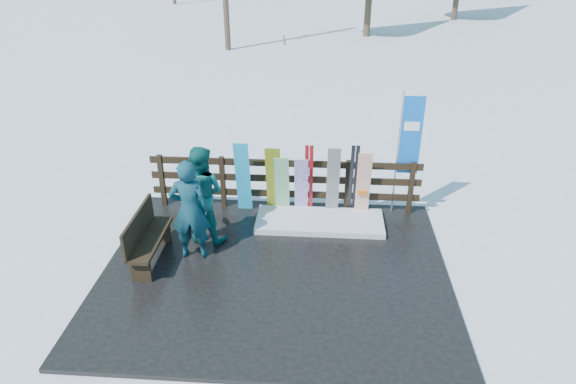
# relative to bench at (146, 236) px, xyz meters

# --- Properties ---
(ground) EXTENTS (700.00, 700.00, 0.00)m
(ground) POSITION_rel_bench_xyz_m (2.29, -0.12, -0.60)
(ground) COLOR white
(ground) RESTS_ON ground
(deck) EXTENTS (6.00, 5.00, 0.08)m
(deck) POSITION_rel_bench_xyz_m (2.29, -0.12, -0.56)
(deck) COLOR black
(deck) RESTS_ON ground
(fence) EXTENTS (5.60, 0.10, 1.15)m
(fence) POSITION_rel_bench_xyz_m (2.29, 2.08, 0.14)
(fence) COLOR black
(fence) RESTS_ON deck
(snow_patch) EXTENTS (2.55, 1.00, 0.12)m
(snow_patch) POSITION_rel_bench_xyz_m (3.04, 1.48, -0.46)
(snow_patch) COLOR white
(snow_patch) RESTS_ON deck
(bench) EXTENTS (0.41, 1.50, 0.97)m
(bench) POSITION_rel_bench_xyz_m (0.00, 0.00, 0.00)
(bench) COLOR black
(bench) RESTS_ON deck
(snowboard_0) EXTENTS (0.30, 0.34, 1.62)m
(snowboard_0) POSITION_rel_bench_xyz_m (1.46, 1.86, 0.29)
(snowboard_0) COLOR #1DB2EF
(snowboard_0) RESTS_ON deck
(snowboard_1) EXTENTS (0.29, 0.37, 1.33)m
(snowboard_1) POSITION_rel_bench_xyz_m (2.25, 1.86, 0.15)
(snowboard_1) COLOR silver
(snowboard_1) RESTS_ON deck
(snowboard_2) EXTENTS (0.30, 0.37, 1.54)m
(snowboard_2) POSITION_rel_bench_xyz_m (2.08, 1.86, 0.25)
(snowboard_2) COLOR #F0F71E
(snowboard_2) RESTS_ON deck
(snowboard_3) EXTENTS (0.27, 0.35, 1.31)m
(snowboard_3) POSITION_rel_bench_xyz_m (2.65, 1.86, 0.14)
(snowboard_3) COLOR white
(snowboard_3) RESTS_ON deck
(snowboard_4) EXTENTS (0.26, 0.22, 1.54)m
(snowboard_4) POSITION_rel_bench_xyz_m (3.29, 1.86, 0.25)
(snowboard_4) COLOR black
(snowboard_4) RESTS_ON deck
(snowboard_5) EXTENTS (0.28, 0.18, 1.44)m
(snowboard_5) POSITION_rel_bench_xyz_m (3.89, 1.86, 0.20)
(snowboard_5) COLOR white
(snowboard_5) RESTS_ON deck
(ski_pair_a) EXTENTS (0.16, 0.16, 1.55)m
(ski_pair_a) POSITION_rel_bench_xyz_m (2.80, 1.93, 0.26)
(ski_pair_a) COLOR maroon
(ski_pair_a) RESTS_ON deck
(ski_pair_b) EXTENTS (0.17, 0.27, 1.59)m
(ski_pair_b) POSITION_rel_bench_xyz_m (3.70, 1.93, 0.28)
(ski_pair_b) COLOR black
(ski_pair_b) RESTS_ON deck
(rental_flag) EXTENTS (0.45, 0.04, 2.60)m
(rental_flag) POSITION_rel_bench_xyz_m (4.72, 2.13, 1.09)
(rental_flag) COLOR silver
(rental_flag) RESTS_ON deck
(person_front) EXTENTS (0.72, 0.51, 1.89)m
(person_front) POSITION_rel_bench_xyz_m (0.77, 0.22, 0.43)
(person_front) COLOR #125759
(person_front) RESTS_ON deck
(person_back) EXTENTS (1.04, 0.88, 1.90)m
(person_back) POSITION_rel_bench_xyz_m (0.84, 0.80, 0.43)
(person_back) COLOR #0F5B56
(person_back) RESTS_ON deck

